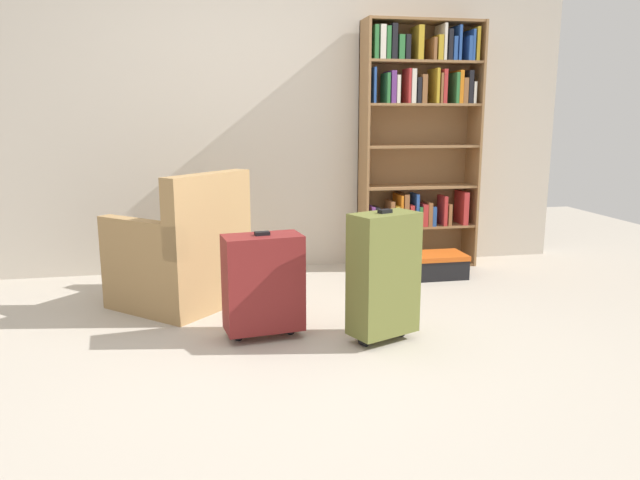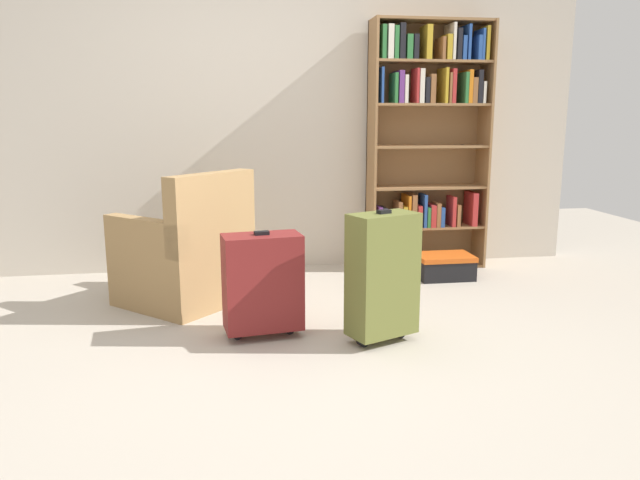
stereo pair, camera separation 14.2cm
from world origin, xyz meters
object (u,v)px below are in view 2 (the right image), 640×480
Objects in this scene: suitcase_dark_red at (263,282)px; armchair at (187,257)px; suitcase_olive at (383,275)px; mug at (268,287)px; storage_box at (444,266)px; bookshelf at (428,132)px.

armchair is at bearing 122.96° from suitcase_dark_red.
armchair is at bearing 140.98° from suitcase_olive.
mug is at bearing 12.51° from armchair.
suitcase_olive reaches higher than storage_box.
mug is 1.42m from storage_box.
bookshelf reaches higher than suitcase_dark_red.
storage_box is (1.95, 0.34, -0.22)m from armchair.
bookshelf is at bearing 45.58° from suitcase_dark_red.
storage_box is at bearing 35.59° from suitcase_dark_red.
suitcase_olive reaches higher than suitcase_dark_red.
suitcase_olive is at bearing -115.47° from bookshelf.
suitcase_dark_red is (-0.08, -0.84, 0.28)m from mug.
armchair is at bearing -158.41° from bookshelf.
bookshelf reaches higher than suitcase_olive.
mug is 0.28× the size of storage_box.
suitcase_dark_red is at bearing -57.04° from armchair.
mug is at bearing 84.47° from suitcase_dark_red.
storage_box is 1.84m from suitcase_dark_red.
storage_box is at bearing 56.47° from suitcase_olive.
suitcase_olive is (0.57, -1.03, 0.34)m from mug.
bookshelf is 1.99m from suitcase_olive.
suitcase_dark_red is at bearing 163.93° from suitcase_olive.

